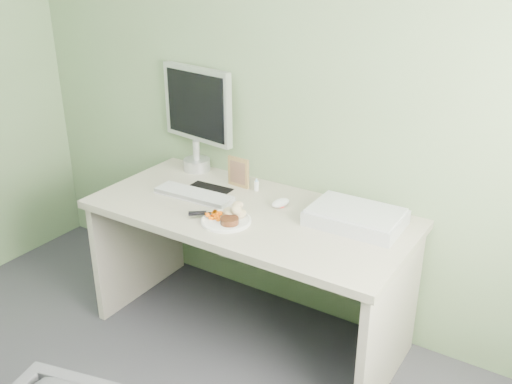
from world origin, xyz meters
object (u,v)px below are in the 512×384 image
Objects in this scene: scanner at (356,218)px; monitor at (197,113)px; plate at (226,221)px; desk at (249,243)px.

scanner is 1.11m from monitor.
monitor is (-0.53, 0.48, 0.33)m from plate.
scanner reaches higher than plate.
plate is 0.40× the size of monitor.
monitor is at bearing 150.12° from desk.
scanner reaches higher than desk.
plate reaches higher than desk.
desk is 0.25m from plate.
scanner is 0.73× the size of monitor.
plate is (-0.02, -0.17, 0.19)m from desk.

